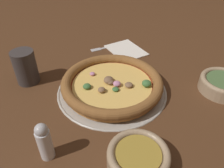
# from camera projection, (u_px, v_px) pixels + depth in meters

# --- Properties ---
(ground_plane) EXTENTS (3.00, 3.00, 0.00)m
(ground_plane) POSITION_uv_depth(u_px,v_px,m) (112.00, 90.00, 0.74)
(ground_plane) COLOR #4C2D19
(pizza_tray) EXTENTS (0.37, 0.37, 0.01)m
(pizza_tray) POSITION_uv_depth(u_px,v_px,m) (112.00, 90.00, 0.74)
(pizza_tray) COLOR #B7B2A8
(pizza_tray) RESTS_ON ground_plane
(pizza) EXTENTS (0.34, 0.34, 0.04)m
(pizza) POSITION_uv_depth(u_px,v_px,m) (112.00, 83.00, 0.72)
(pizza) COLOR #A86B33
(pizza) RESTS_ON pizza_tray
(bowl_near) EXTENTS (0.14, 0.14, 0.05)m
(bowl_near) POSITION_uv_depth(u_px,v_px,m) (138.00, 158.00, 0.50)
(bowl_near) COLOR #9E8466
(bowl_near) RESTS_ON ground_plane
(bowl_far) EXTENTS (0.15, 0.15, 0.05)m
(bowl_far) POSITION_uv_depth(u_px,v_px,m) (223.00, 84.00, 0.73)
(bowl_far) COLOR #9E8466
(bowl_far) RESTS_ON ground_plane
(drinking_cup) EXTENTS (0.08, 0.08, 0.12)m
(drinking_cup) POSITION_uv_depth(u_px,v_px,m) (25.00, 67.00, 0.75)
(drinking_cup) COLOR #383333
(drinking_cup) RESTS_ON ground_plane
(napkin) EXTENTS (0.19, 0.16, 0.01)m
(napkin) POSITION_uv_depth(u_px,v_px,m) (126.00, 50.00, 0.96)
(napkin) COLOR white
(napkin) RESTS_ON ground_plane
(fork) EXTENTS (0.04, 0.17, 0.00)m
(fork) POSITION_uv_depth(u_px,v_px,m) (106.00, 47.00, 0.98)
(fork) COLOR #B7B7BC
(fork) RESTS_ON ground_plane
(pepper_shaker) EXTENTS (0.03, 0.03, 0.11)m
(pepper_shaker) POSITION_uv_depth(u_px,v_px,m) (44.00, 141.00, 0.50)
(pepper_shaker) COLOR silver
(pepper_shaker) RESTS_ON ground_plane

